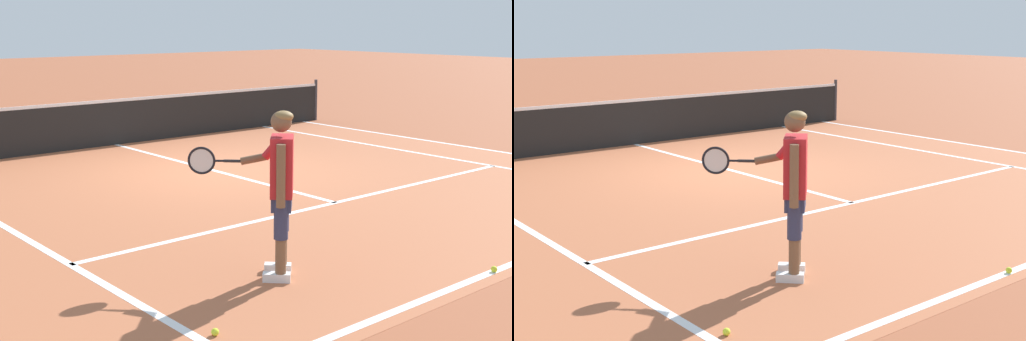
# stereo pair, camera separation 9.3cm
# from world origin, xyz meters

# --- Properties ---
(ground_plane) EXTENTS (80.00, 80.00, 0.00)m
(ground_plane) POSITION_xyz_m (0.00, 0.00, 0.00)
(ground_plane) COLOR #9E5133
(court_inner_surface) EXTENTS (10.98, 9.85, 0.00)m
(court_inner_surface) POSITION_xyz_m (0.00, -1.22, 0.00)
(court_inner_surface) COLOR #B2603D
(court_inner_surface) RESTS_ON ground
(line_service) EXTENTS (8.23, 0.10, 0.01)m
(line_service) POSITION_xyz_m (0.00, -2.89, 0.00)
(line_service) COLOR white
(line_service) RESTS_ON ground
(line_centre_service) EXTENTS (0.10, 6.40, 0.01)m
(line_centre_service) POSITION_xyz_m (0.00, 0.31, 0.00)
(line_centre_service) COLOR white
(line_centre_service) RESTS_ON ground
(line_singles_left) EXTENTS (0.10, 9.45, 0.01)m
(line_singles_left) POSITION_xyz_m (-4.12, -1.22, 0.00)
(line_singles_left) COLOR white
(line_singles_left) RESTS_ON ground
(line_singles_right) EXTENTS (0.10, 9.45, 0.01)m
(line_singles_right) POSITION_xyz_m (4.12, -1.22, 0.00)
(line_singles_right) COLOR white
(line_singles_right) RESTS_ON ground
(line_doubles_right) EXTENTS (0.10, 9.45, 0.01)m
(line_doubles_right) POSITION_xyz_m (5.49, -1.22, 0.00)
(line_doubles_right) COLOR white
(line_doubles_right) RESTS_ON ground
(tennis_net) EXTENTS (11.96, 0.08, 1.07)m
(tennis_net) POSITION_xyz_m (0.00, 3.51, 0.50)
(tennis_net) COLOR #333338
(tennis_net) RESTS_ON ground
(tennis_player) EXTENTS (0.75, 1.16, 1.71)m
(tennis_player) POSITION_xyz_m (-2.63, -4.60, 0.99)
(tennis_player) COLOR white
(tennis_player) RESTS_ON ground
(tennis_ball_near_feet) EXTENTS (0.07, 0.07, 0.07)m
(tennis_ball_near_feet) POSITION_xyz_m (-3.97, -5.30, 0.03)
(tennis_ball_near_feet) COLOR #CCE02D
(tennis_ball_near_feet) RESTS_ON ground
(tennis_ball_by_baseline) EXTENTS (0.07, 0.07, 0.07)m
(tennis_ball_by_baseline) POSITION_xyz_m (-0.83, -5.96, 0.03)
(tennis_ball_by_baseline) COLOR #CCE02D
(tennis_ball_by_baseline) RESTS_ON ground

